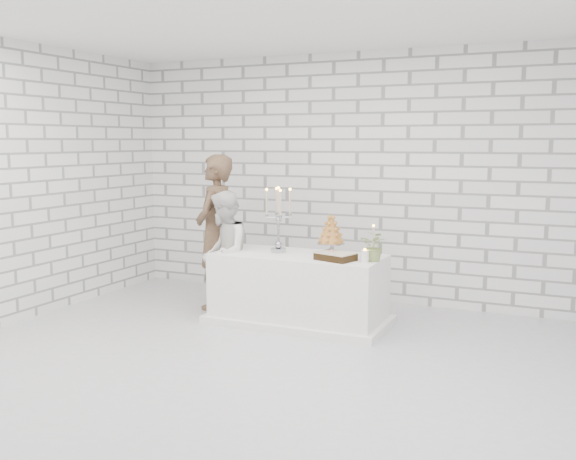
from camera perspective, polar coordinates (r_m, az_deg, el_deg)
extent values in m
cube|color=silver|center=(5.92, -1.92, -11.34)|extent=(6.00, 5.00, 0.01)
cube|color=white|center=(5.69, -2.07, 18.55)|extent=(6.00, 5.00, 0.01)
cube|color=white|center=(7.92, 6.07, 4.59)|extent=(6.00, 0.01, 3.00)
cube|color=white|center=(3.55, -20.15, 0.20)|extent=(6.00, 0.01, 3.00)
cube|color=white|center=(7.43, -23.25, 3.79)|extent=(0.01, 5.00, 3.00)
cube|color=white|center=(6.94, 0.91, -5.21)|extent=(1.80, 0.80, 0.75)
imported|color=#4B3629|center=(7.57, -6.43, -0.16)|extent=(0.54, 0.72, 1.79)
imported|color=white|center=(7.23, -5.64, -2.10)|extent=(0.74, 0.83, 1.40)
cube|color=black|center=(6.55, 4.21, -2.32)|extent=(0.43, 0.36, 0.08)
cylinder|color=white|center=(6.45, 6.77, -2.33)|extent=(0.10, 0.10, 0.12)
cylinder|color=beige|center=(6.73, 7.51, -1.06)|extent=(0.06, 0.06, 0.32)
imported|color=#5C783C|center=(6.52, 7.64, -1.42)|extent=(0.32, 0.29, 0.31)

